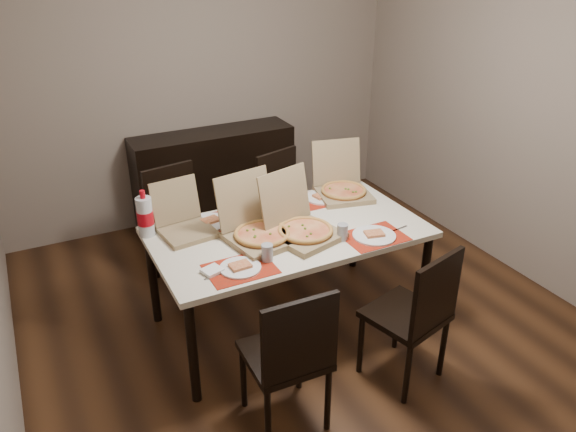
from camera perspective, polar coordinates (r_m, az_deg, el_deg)
The scene contains 20 objects.
ground at distance 4.19m, azimuth 1.50°, elevation -10.37°, with size 3.80×4.00×0.02m, color #442815.
room_walls at distance 3.81m, azimuth -1.37°, elevation 14.89°, with size 3.84×4.02×2.62m.
sideboard at distance 5.39m, azimuth -7.47°, elevation 3.89°, with size 1.50×0.40×0.90m, color black.
dining_table at distance 3.78m, azimuth 0.00°, elevation -2.26°, with size 1.80×1.00×0.75m.
chair_near_left at distance 3.07m, azimuth 0.22°, elevation -13.90°, with size 0.43×0.43×0.93m.
chair_near_right at distance 3.45m, azimuth 12.88°, elevation -9.49°, with size 0.51×0.51×0.93m.
chair_far_left at distance 4.48m, azimuth -11.08°, elevation -0.42°, with size 0.48×0.48×0.93m.
chair_far_right at distance 4.69m, azimuth -0.19°, elevation 1.42°, with size 0.52×0.52×0.93m.
setting_near_left at distance 3.33m, azimuth -4.47°, elevation -4.92°, with size 0.45×0.30×0.11m.
setting_near_right at distance 3.67m, azimuth 7.97°, elevation -1.90°, with size 0.53×0.30×0.11m.
setting_far_left at distance 3.85m, azimuth -7.54°, elevation -0.44°, with size 0.48×0.30×0.11m.
setting_far_right at distance 4.15m, azimuth 2.96°, elevation 1.86°, with size 0.49×0.30×0.11m.
napkin_loose at distance 3.69m, azimuth 0.07°, elevation -1.70°, with size 0.12×0.11×0.02m, color white.
pizza_box_center at distance 3.64m, azimuth 1.41°, elevation -1.18°, with size 0.50×0.53×0.40m.
pizza_box_right at distance 4.24m, azimuth 5.53°, elevation 2.87°, with size 0.46×0.49×0.38m.
pizza_box_left at distance 3.75m, azimuth -10.48°, elevation -0.81°, with size 0.37×0.40×0.33m.
pizza_box_extra at distance 3.60m, azimuth -2.97°, elevation -1.52°, with size 0.47×0.51×0.40m.
faina_plate at distance 3.72m, azimuth -3.66°, elevation -1.36°, with size 0.26×0.26×0.03m.
dip_bowl at distance 3.87m, azimuth -0.45°, elevation -0.12°, with size 0.13×0.13×0.03m, color white.
soda_bottle at distance 3.73m, azimuth -14.30°, elevation -0.06°, with size 0.11×0.11×0.32m.
Camera 1 is at (-1.61, -2.94, 2.50)m, focal length 35.00 mm.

